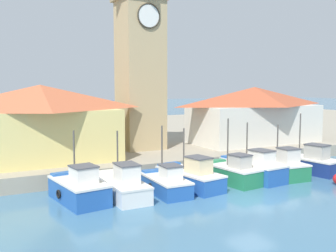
{
  "coord_description": "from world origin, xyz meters",
  "views": [
    {
      "loc": [
        -14.46,
        -17.4,
        6.73
      ],
      "look_at": [
        -0.25,
        9.9,
        3.5
      ],
      "focal_mm": 42.0,
      "sensor_mm": 36.0,
      "label": 1
    }
  ],
  "objects_px": {
    "clock_tower": "(140,55)",
    "fishing_boat_left_inner": "(166,183)",
    "fishing_boat_far_left": "(79,189)",
    "fishing_boat_mid_right": "(253,168)",
    "warehouse_left": "(41,122)",
    "fishing_boat_mid_left": "(190,177)",
    "warehouse_right": "(254,114)",
    "fishing_boat_right_outer": "(307,162)",
    "fishing_boat_center": "(233,173)",
    "fishing_boat_left_outer": "(122,185)",
    "fishing_boat_right_inner": "(282,167)"
  },
  "relations": [
    {
      "from": "fishing_boat_far_left",
      "to": "warehouse_right",
      "type": "relative_size",
      "value": 0.37
    },
    {
      "from": "fishing_boat_far_left",
      "to": "fishing_boat_left_inner",
      "type": "relative_size",
      "value": 1.12
    },
    {
      "from": "fishing_boat_left_outer",
      "to": "clock_tower",
      "type": "relative_size",
      "value": 0.29
    },
    {
      "from": "fishing_boat_left_outer",
      "to": "fishing_boat_center",
      "type": "xyz_separation_m",
      "value": [
        7.93,
        -0.36,
        0.03
      ]
    },
    {
      "from": "clock_tower",
      "to": "warehouse_right",
      "type": "distance_m",
      "value": 12.87
    },
    {
      "from": "fishing_boat_center",
      "to": "warehouse_left",
      "type": "xyz_separation_m",
      "value": [
        -11.12,
        8.66,
        3.21
      ]
    },
    {
      "from": "fishing_boat_far_left",
      "to": "fishing_boat_right_inner",
      "type": "bearing_deg",
      "value": -2.78
    },
    {
      "from": "fishing_boat_center",
      "to": "fishing_boat_mid_right",
      "type": "distance_m",
      "value": 1.97
    },
    {
      "from": "fishing_boat_left_outer",
      "to": "fishing_boat_right_outer",
      "type": "height_order",
      "value": "fishing_boat_right_outer"
    },
    {
      "from": "warehouse_right",
      "to": "fishing_boat_far_left",
      "type": "bearing_deg",
      "value": -156.86
    },
    {
      "from": "fishing_boat_mid_left",
      "to": "fishing_boat_center",
      "type": "height_order",
      "value": "fishing_boat_center"
    },
    {
      "from": "fishing_boat_mid_right",
      "to": "fishing_boat_far_left",
      "type": "bearing_deg",
      "value": 178.29
    },
    {
      "from": "fishing_boat_left_outer",
      "to": "fishing_boat_center",
      "type": "distance_m",
      "value": 7.94
    },
    {
      "from": "warehouse_left",
      "to": "fishing_boat_mid_right",
      "type": "bearing_deg",
      "value": -32.81
    },
    {
      "from": "fishing_boat_left_inner",
      "to": "warehouse_left",
      "type": "xyz_separation_m",
      "value": [
        -5.88,
        8.81,
        3.3
      ]
    },
    {
      "from": "warehouse_left",
      "to": "warehouse_right",
      "type": "height_order",
      "value": "warehouse_left"
    },
    {
      "from": "fishing_boat_left_outer",
      "to": "warehouse_right",
      "type": "height_order",
      "value": "warehouse_right"
    },
    {
      "from": "fishing_boat_center",
      "to": "fishing_boat_mid_right",
      "type": "bearing_deg",
      "value": 6.68
    },
    {
      "from": "warehouse_left",
      "to": "warehouse_right",
      "type": "distance_m",
      "value": 20.45
    },
    {
      "from": "warehouse_right",
      "to": "fishing_boat_right_outer",
      "type": "bearing_deg",
      "value": -103.0
    },
    {
      "from": "fishing_boat_mid_left",
      "to": "warehouse_right",
      "type": "xyz_separation_m",
      "value": [
        12.5,
        8.72,
        3.11
      ]
    },
    {
      "from": "fishing_boat_left_outer",
      "to": "fishing_boat_mid_left",
      "type": "bearing_deg",
      "value": -0.23
    },
    {
      "from": "fishing_boat_center",
      "to": "warehouse_left",
      "type": "height_order",
      "value": "warehouse_left"
    },
    {
      "from": "warehouse_left",
      "to": "fishing_boat_left_inner",
      "type": "bearing_deg",
      "value": -56.28
    },
    {
      "from": "fishing_boat_far_left",
      "to": "fishing_boat_mid_left",
      "type": "height_order",
      "value": "fishing_boat_far_left"
    },
    {
      "from": "fishing_boat_left_inner",
      "to": "fishing_boat_mid_right",
      "type": "height_order",
      "value": "fishing_boat_left_inner"
    },
    {
      "from": "fishing_boat_center",
      "to": "clock_tower",
      "type": "relative_size",
      "value": 0.25
    },
    {
      "from": "fishing_boat_right_outer",
      "to": "fishing_boat_far_left",
      "type": "bearing_deg",
      "value": 178.85
    },
    {
      "from": "fishing_boat_far_left",
      "to": "fishing_boat_mid_right",
      "type": "distance_m",
      "value": 12.44
    },
    {
      "from": "warehouse_left",
      "to": "clock_tower",
      "type": "bearing_deg",
      "value": 13.28
    },
    {
      "from": "fishing_boat_mid_left",
      "to": "warehouse_right",
      "type": "bearing_deg",
      "value": 34.9
    },
    {
      "from": "fishing_boat_left_outer",
      "to": "fishing_boat_right_outer",
      "type": "relative_size",
      "value": 0.94
    },
    {
      "from": "fishing_boat_left_inner",
      "to": "fishing_boat_right_outer",
      "type": "distance_m",
      "value": 12.54
    },
    {
      "from": "warehouse_right",
      "to": "warehouse_left",
      "type": "bearing_deg",
      "value": -178.86
    },
    {
      "from": "clock_tower",
      "to": "fishing_boat_left_inner",
      "type": "bearing_deg",
      "value": -105.72
    },
    {
      "from": "fishing_boat_left_inner",
      "to": "fishing_boat_right_inner",
      "type": "relative_size",
      "value": 0.98
    },
    {
      "from": "clock_tower",
      "to": "fishing_boat_right_inner",
      "type": "bearing_deg",
      "value": -59.15
    },
    {
      "from": "fishing_boat_mid_left",
      "to": "fishing_boat_left_inner",
      "type": "bearing_deg",
      "value": -166.57
    },
    {
      "from": "fishing_boat_mid_left",
      "to": "fishing_boat_far_left",
      "type": "bearing_deg",
      "value": 177.99
    },
    {
      "from": "fishing_boat_left_outer",
      "to": "warehouse_left",
      "type": "height_order",
      "value": "warehouse_left"
    },
    {
      "from": "fishing_boat_far_left",
      "to": "fishing_boat_right_inner",
      "type": "xyz_separation_m",
      "value": [
        14.82,
        -0.72,
        -0.02
      ]
    },
    {
      "from": "fishing_boat_mid_left",
      "to": "warehouse_right",
      "type": "distance_m",
      "value": 15.56
    },
    {
      "from": "fishing_boat_left_outer",
      "to": "warehouse_right",
      "type": "bearing_deg",
      "value": 26.76
    },
    {
      "from": "warehouse_left",
      "to": "fishing_boat_right_outer",
      "type": "bearing_deg",
      "value": -24.56
    },
    {
      "from": "clock_tower",
      "to": "fishing_boat_left_outer",
      "type": "bearing_deg",
      "value": -118.97
    },
    {
      "from": "fishing_boat_mid_left",
      "to": "clock_tower",
      "type": "bearing_deg",
      "value": 84.49
    },
    {
      "from": "fishing_boat_left_inner",
      "to": "fishing_boat_center",
      "type": "relative_size",
      "value": 0.95
    },
    {
      "from": "fishing_boat_far_left",
      "to": "fishing_boat_mid_left",
      "type": "bearing_deg",
      "value": -2.01
    },
    {
      "from": "fishing_boat_far_left",
      "to": "warehouse_right",
      "type": "bearing_deg",
      "value": 23.14
    },
    {
      "from": "fishing_boat_right_outer",
      "to": "fishing_boat_center",
      "type": "bearing_deg",
      "value": -178.1
    }
  ]
}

